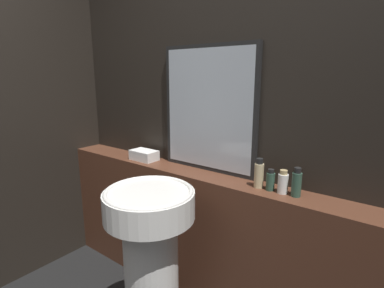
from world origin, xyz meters
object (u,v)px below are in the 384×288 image
at_px(mirror, 208,110).
at_px(towel_stack, 144,155).
at_px(lotion_bottle, 283,183).
at_px(conditioner_bottle, 270,181).
at_px(shampoo_bottle, 259,174).
at_px(body_wash_bottle, 296,183).
at_px(pedestal_sink, 150,258).

relative_size(mirror, towel_stack, 4.00).
distance_m(mirror, lotion_bottle, 0.66).
bearing_deg(towel_stack, lotion_bottle, 0.00).
xyz_separation_m(mirror, towel_stack, (-0.51, -0.09, -0.37)).
xyz_separation_m(towel_stack, conditioner_bottle, (0.99, 0.00, 0.02)).
distance_m(towel_stack, shampoo_bottle, 0.92).
xyz_separation_m(mirror, body_wash_bottle, (0.62, -0.09, -0.33)).
height_order(pedestal_sink, conditioner_bottle, conditioner_bottle).
bearing_deg(lotion_bottle, shampoo_bottle, 180.00).
height_order(conditioner_bottle, lotion_bottle, lotion_bottle).
relative_size(towel_stack, conditioner_bottle, 1.68).
xyz_separation_m(shampoo_bottle, lotion_bottle, (0.14, 0.00, -0.02)).
bearing_deg(pedestal_sink, lotion_bottle, 42.62).
relative_size(shampoo_bottle, body_wash_bottle, 1.08).
bearing_deg(body_wash_bottle, mirror, 171.65).
bearing_deg(conditioner_bottle, mirror, 169.22).
distance_m(pedestal_sink, shampoo_bottle, 0.75).
relative_size(conditioner_bottle, body_wash_bottle, 0.77).
height_order(shampoo_bottle, conditioner_bottle, shampoo_bottle).
xyz_separation_m(pedestal_sink, shampoo_bottle, (0.38, 0.48, 0.42)).
bearing_deg(lotion_bottle, pedestal_sink, -137.38).
relative_size(pedestal_sink, body_wash_bottle, 6.20).
bearing_deg(body_wash_bottle, towel_stack, 180.00).
distance_m(towel_stack, body_wash_bottle, 1.14).
height_order(conditioner_bottle, body_wash_bottle, body_wash_bottle).
bearing_deg(towel_stack, conditioner_bottle, 0.00).
bearing_deg(mirror, towel_stack, -169.89).
bearing_deg(shampoo_bottle, mirror, 167.46).
distance_m(shampoo_bottle, lotion_bottle, 0.14).
bearing_deg(conditioner_bottle, towel_stack, 180.00).
bearing_deg(pedestal_sink, mirror, 92.65).
height_order(towel_stack, lotion_bottle, lotion_bottle).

